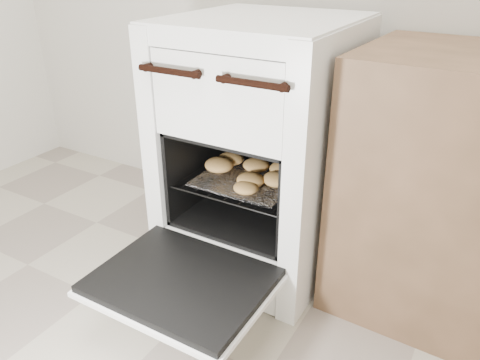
# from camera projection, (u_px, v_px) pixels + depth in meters

# --- Properties ---
(stove) EXTENTS (0.56, 0.63, 0.86)m
(stove) POSITION_uv_depth(u_px,v_px,m) (260.00, 153.00, 1.62)
(stove) COLOR white
(stove) RESTS_ON ground
(oven_door) EXTENTS (0.51, 0.39, 0.04)m
(oven_door) POSITION_uv_depth(u_px,v_px,m) (182.00, 282.00, 1.35)
(oven_door) COLOR black
(oven_door) RESTS_ON stove
(oven_rack) EXTENTS (0.41, 0.39, 0.01)m
(oven_rack) POSITION_uv_depth(u_px,v_px,m) (251.00, 179.00, 1.60)
(oven_rack) COLOR black
(oven_rack) RESTS_ON stove
(foil_sheet) EXTENTS (0.32, 0.28, 0.01)m
(foil_sheet) POSITION_uv_depth(u_px,v_px,m) (248.00, 179.00, 1.58)
(foil_sheet) COLOR silver
(foil_sheet) RESTS_ON oven_rack
(baked_rolls) EXTENTS (0.35, 0.30, 0.05)m
(baked_rolls) POSITION_uv_depth(u_px,v_px,m) (252.00, 170.00, 1.59)
(baked_rolls) COLOR #D9A956
(baked_rolls) RESTS_ON foil_sheet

